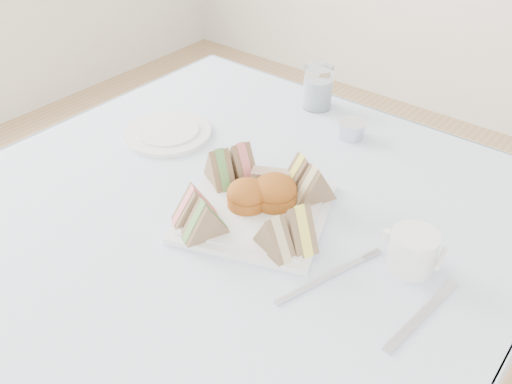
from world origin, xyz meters
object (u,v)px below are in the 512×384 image
Objects in this scene: creamer_jug at (412,251)px; water_glass at (318,87)px; table at (233,339)px; serving_plate at (256,212)px.

water_glass is at bearing 130.66° from creamer_jug.
table is 3.61× the size of serving_plate.
serving_plate is 0.28m from creamer_jug.
table is 11.86× the size of creamer_jug.
creamer_jug is at bearing 11.57° from table.
water_glass reaches higher than creamer_jug.
serving_plate is 3.29× the size of creamer_jug.
water_glass is 1.34× the size of creamer_jug.
serving_plate is at bearing 17.13° from table.
water_glass is at bearing 102.26° from table.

